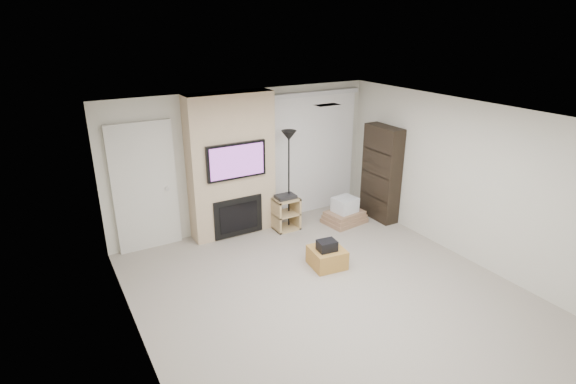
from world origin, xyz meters
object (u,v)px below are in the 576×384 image
ottoman (327,257)px  bookshelf (381,173)px  floor_lamp (289,152)px  av_stand (286,211)px  box_stack (345,213)px

ottoman → bookshelf: bookshelf is taller
floor_lamp → ottoman: bearing=-97.5°
bookshelf → av_stand: bearing=166.0°
box_stack → bookshelf: (0.72, -0.13, 0.71)m
box_stack → bookshelf: size_ratio=0.45×
av_stand → box_stack: bearing=-16.3°
floor_lamp → av_stand: size_ratio=2.75×
floor_lamp → av_stand: (-0.09, -0.05, -1.09)m
bookshelf → ottoman: bearing=-151.5°
floor_lamp → box_stack: floor_lamp is taller
ottoman → floor_lamp: (0.20, 1.55, 1.28)m
av_stand → bookshelf: bookshelf is taller
ottoman → box_stack: box_stack is taller
floor_lamp → bookshelf: size_ratio=1.01×
av_stand → bookshelf: size_ratio=0.37×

